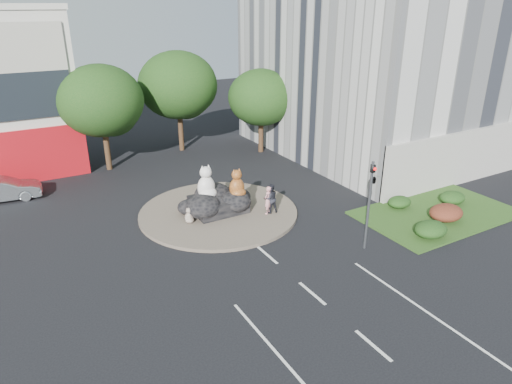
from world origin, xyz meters
TOP-DOWN VIEW (x-y plane):
  - ground at (0.00, 0.00)m, footprint 120.00×120.00m
  - roundabout_island at (0.00, 10.00)m, footprint 10.00×10.00m
  - rock_plinth at (0.00, 10.00)m, footprint 3.20×2.60m
  - grass_verge at (12.00, 3.00)m, footprint 10.00×6.00m
  - tree_left at (-3.93, 22.06)m, footprint 6.46×6.46m
  - tree_mid at (3.07, 24.06)m, footprint 6.84×6.84m
  - tree_right at (9.07, 20.06)m, footprint 5.70×5.70m
  - hedge_near_green at (9.00, 1.00)m, footprint 2.00×1.60m
  - hedge_red at (11.50, 2.00)m, footprint 2.20×1.76m
  - hedge_mid_green at (14.00, 3.50)m, footprint 1.80×1.44m
  - hedge_back_green at (10.50, 4.80)m, footprint 1.60×1.28m
  - traffic_light at (5.10, 2.00)m, footprint 0.44×1.24m
  - street_lamp at (12.82, 8.00)m, footprint 2.34×0.22m
  - cat_white at (-0.63, 10.32)m, footprint 1.35×1.19m
  - cat_tabby at (1.10, 9.54)m, footprint 1.13×0.98m
  - kitten_calico at (-2.24, 9.38)m, footprint 0.60×0.52m
  - kitten_white at (1.67, 9.34)m, footprint 0.61×0.57m
  - pedestrian_pink at (2.51, 8.10)m, footprint 0.79×0.72m
  - pedestrian_dark at (2.73, 8.13)m, footprint 1.01×0.84m
  - parked_car at (-11.71, 19.14)m, footprint 4.93×2.20m
  - litter_bin at (8.92, 1.37)m, footprint 0.50×0.50m

SIDE VIEW (x-z plane):
  - ground at x=0.00m, z-range 0.00..0.00m
  - grass_verge at x=12.00m, z-range 0.00..0.12m
  - roundabout_island at x=0.00m, z-range 0.00..0.20m
  - litter_bin at x=8.92m, z-range 0.12..0.76m
  - hedge_back_green at x=10.50m, z-range 0.12..0.84m
  - hedge_mid_green at x=14.00m, z-range 0.12..0.93m
  - hedge_near_green at x=9.00m, z-range 0.12..1.02m
  - kitten_white at x=1.67m, z-range 0.20..1.02m
  - hedge_red at x=11.50m, z-range 0.12..1.11m
  - rock_plinth at x=0.00m, z-range 0.20..1.10m
  - kitten_calico at x=-2.24m, z-range 0.20..1.19m
  - parked_car at x=-11.71m, z-range 0.00..1.57m
  - pedestrian_pink at x=2.51m, z-range 0.20..2.01m
  - pedestrian_dark at x=2.73m, z-range 0.20..2.10m
  - cat_tabby at x=1.10m, z-range 1.10..2.98m
  - cat_white at x=-0.63m, z-range 1.10..3.28m
  - traffic_light at x=5.10m, z-range 1.12..6.12m
  - street_lamp at x=12.82m, z-range 0.52..8.58m
  - tree_right at x=9.07m, z-range 0.98..8.28m
  - tree_left at x=-3.93m, z-range 1.11..9.38m
  - tree_mid at x=3.07m, z-range 1.18..9.94m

